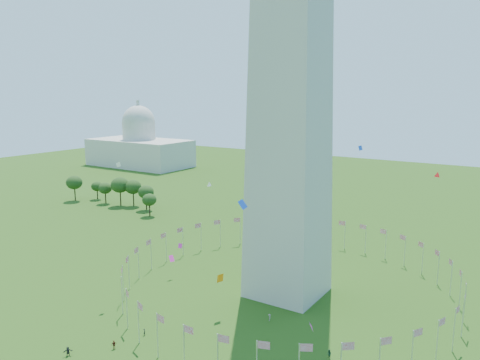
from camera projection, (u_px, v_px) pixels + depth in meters
name	position (u px, v px, depth m)	size (l,w,h in m)	color
flag_ring	(287.00, 275.00, 116.31)	(80.24, 80.24, 9.00)	silver
capitol_building	(139.00, 132.00, 316.41)	(70.00, 35.00, 46.00)	beige
kites_aloft	(287.00, 275.00, 83.50)	(101.51, 78.04, 36.04)	#CC2699
tree_line_west	(117.00, 194.00, 206.44)	(54.97, 15.37, 12.50)	#2B511B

